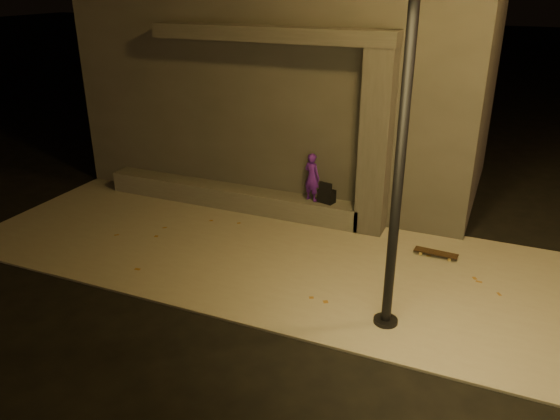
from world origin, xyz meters
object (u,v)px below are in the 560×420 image
at_px(column, 376,144).
at_px(skateboard, 436,253).
at_px(skateboarder, 312,177).
at_px(backpack, 327,195).
at_px(street_lamp_0, 409,62).

xyz_separation_m(column, skateboard, (1.41, -0.65, -1.73)).
relative_size(skateboarder, backpack, 2.17).
relative_size(backpack, street_lamp_0, 0.07).
relative_size(skateboard, street_lamp_0, 0.12).
distance_m(column, backpack, 1.52).
xyz_separation_m(skateboarder, street_lamp_0, (2.32, -3.08, 2.83)).
relative_size(column, skateboarder, 3.55).
bearing_deg(column, street_lamp_0, -71.28).
relative_size(skateboarder, street_lamp_0, 0.15).
bearing_deg(skateboarder, column, -160.44).
relative_size(column, street_lamp_0, 0.54).
bearing_deg(backpack, skateboarder, -165.70).
height_order(column, street_lamp_0, street_lamp_0).
relative_size(skateboarder, skateboard, 1.27).
distance_m(backpack, skateboard, 2.50).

